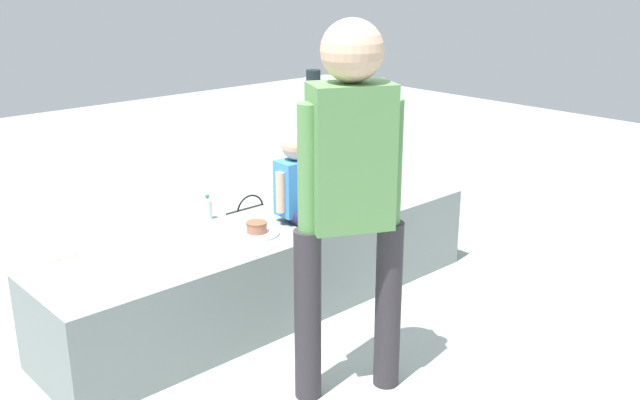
{
  "coord_description": "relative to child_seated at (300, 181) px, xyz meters",
  "views": [
    {
      "loc": [
        -2.1,
        -2.66,
        1.71
      ],
      "look_at": [
        -0.04,
        -0.41,
        0.7
      ],
      "focal_mm": 39.9,
      "sensor_mm": 36.0,
      "label": 1
    }
  ],
  "objects": [
    {
      "name": "gift_bag",
      "position": [
        -0.99,
        0.68,
        -0.52
      ],
      "size": [
        0.19,
        0.1,
        0.33
      ],
      "color": "gold",
      "rests_on": "ground_plane"
    },
    {
      "name": "adult_standing",
      "position": [
        -0.41,
        -0.77,
        0.26
      ],
      "size": [
        0.42,
        0.31,
        1.53
      ],
      "color": "#312C31",
      "rests_on": "ground_plane"
    },
    {
      "name": "handbag_black_leather",
      "position": [
        0.38,
        0.93,
        -0.57
      ],
      "size": [
        0.3,
        0.13,
        0.29
      ],
      "color": "black",
      "rests_on": "ground_plane"
    },
    {
      "name": "child_seated",
      "position": [
        0.0,
        0.0,
        0.0
      ],
      "size": [
        0.28,
        0.32,
        0.48
      ],
      "color": "#1E1E43",
      "rests_on": "concrete_ledge"
    },
    {
      "name": "cake_plate",
      "position": [
        -0.29,
        -0.01,
        -0.19
      ],
      "size": [
        0.22,
        0.22,
        0.07
      ],
      "color": "white",
      "rests_on": "concrete_ledge"
    },
    {
      "name": "ground_plane",
      "position": [
        -0.17,
        0.04,
        -0.67
      ],
      "size": [
        12.0,
        12.0,
        0.0
      ],
      "primitive_type": "plane",
      "color": "#99A49E"
    },
    {
      "name": "party_cup_red",
      "position": [
        -0.23,
        0.81,
        -0.61
      ],
      "size": [
        0.08,
        0.08,
        0.12
      ],
      "primitive_type": "cylinder",
      "color": "red",
      "rests_on": "ground_plane"
    },
    {
      "name": "water_bottle_near_gift",
      "position": [
        0.35,
        1.4,
        -0.58
      ],
      "size": [
        0.06,
        0.06,
        0.18
      ],
      "color": "silver",
      "rests_on": "ground_plane"
    },
    {
      "name": "water_bottle_far_side",
      "position": [
        0.79,
        1.21,
        -0.58
      ],
      "size": [
        0.07,
        0.07,
        0.18
      ],
      "color": "silver",
      "rests_on": "ground_plane"
    },
    {
      "name": "cake_box_white",
      "position": [
        -0.62,
        0.75,
        -0.62
      ],
      "size": [
        0.36,
        0.33,
        0.1
      ],
      "primitive_type": "cube",
      "rotation": [
        0.0,
        0.0,
        -0.1
      ],
      "color": "white",
      "rests_on": "ground_plane"
    },
    {
      "name": "railing_post",
      "position": [
        1.36,
        1.4,
        -0.32
      ],
      "size": [
        0.36,
        0.36,
        0.96
      ],
      "color": "black",
      "rests_on": "ground_plane"
    },
    {
      "name": "concrete_ledge",
      "position": [
        -0.17,
        0.04,
        -0.44
      ],
      "size": [
        2.41,
        0.58,
        0.45
      ],
      "primitive_type": "cube",
      "color": "gray",
      "rests_on": "ground_plane"
    }
  ]
}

